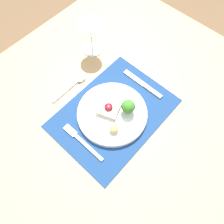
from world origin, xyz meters
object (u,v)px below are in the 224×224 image
object	(u,v)px
spoon	(76,82)
knife	(145,86)
dinner_plate	(113,113)
wine_glass_near	(91,32)
fork	(81,140)

from	to	relation	value
spoon	knife	bearing A→B (deg)	-48.63
dinner_plate	knife	xyz separation A→B (m)	(0.18, -0.01, -0.01)
dinner_plate	spoon	xyz separation A→B (m)	(0.01, 0.21, -0.01)
dinner_plate	wine_glass_near	distance (m)	0.34
fork	spoon	bearing A→B (deg)	47.55
knife	wine_glass_near	bearing A→B (deg)	91.91
dinner_plate	wine_glass_near	bearing A→B (deg)	58.04
knife	dinner_plate	bearing A→B (deg)	176.89
wine_glass_near	fork	bearing A→B (deg)	-141.40
wine_glass_near	knife	bearing A→B (deg)	-88.53
knife	spoon	distance (m)	0.28
spoon	wine_glass_near	distance (m)	0.21
fork	knife	size ratio (longest dim) A/B	1.00
wine_glass_near	spoon	bearing A→B (deg)	-157.33
dinner_plate	spoon	world-z (taller)	dinner_plate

